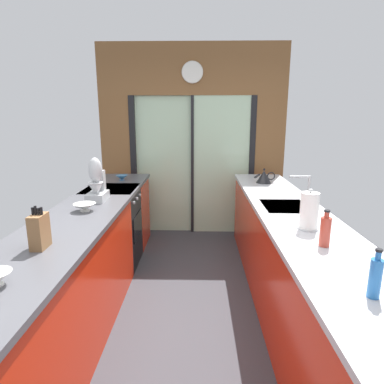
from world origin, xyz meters
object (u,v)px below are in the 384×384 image
object	(u,v)px
knife_block	(39,231)
paper_towel_roll	(309,211)
mixing_bowl_far	(122,177)
stand_mixer	(97,184)
oven_range	(113,227)
mixing_bowl_mid	(85,207)
soap_bottle_near	(375,277)
soap_bottle_far	(325,231)
kettle	(264,177)

from	to	relation	value
knife_block	paper_towel_roll	xyz separation A→B (m)	(1.78, 0.38, 0.02)
mixing_bowl_far	stand_mixer	world-z (taller)	stand_mixer
oven_range	mixing_bowl_mid	world-z (taller)	mixing_bowl_mid
soap_bottle_near	soap_bottle_far	xyz separation A→B (m)	(0.00, 0.60, 0.00)
soap_bottle_near	soap_bottle_far	distance (m)	0.60
mixing_bowl_mid	paper_towel_roll	world-z (taller)	paper_towel_roll
mixing_bowl_far	soap_bottle_near	distance (m)	3.26
soap_bottle_near	oven_range	bearing A→B (deg)	128.75
soap_bottle_near	knife_block	bearing A→B (deg)	163.43
kettle	oven_range	bearing A→B (deg)	-169.17
mixing_bowl_mid	stand_mixer	size ratio (longest dim) A/B	0.45
kettle	soap_bottle_near	world-z (taller)	soap_bottle_near
mixing_bowl_mid	mixing_bowl_far	size ratio (longest dim) A/B	1.23
soap_bottle_near	soap_bottle_far	size ratio (longest dim) A/B	0.99
kettle	soap_bottle_near	bearing A→B (deg)	-90.03
mixing_bowl_mid	knife_block	distance (m)	0.81
stand_mixer	soap_bottle_near	world-z (taller)	stand_mixer
stand_mixer	soap_bottle_far	size ratio (longest dim) A/B	1.76
soap_bottle_far	knife_block	bearing A→B (deg)	-177.82
knife_block	kettle	bearing A→B (deg)	49.08
mixing_bowl_mid	soap_bottle_far	bearing A→B (deg)	-22.55
stand_mixer	soap_bottle_far	distance (m)	2.10
knife_block	kettle	distance (m)	2.72
mixing_bowl_far	knife_block	size ratio (longest dim) A/B	0.57
oven_range	mixing_bowl_far	world-z (taller)	mixing_bowl_far
knife_block	kettle	xyz separation A→B (m)	(1.78, 2.06, -0.03)
soap_bottle_near	paper_towel_roll	size ratio (longest dim) A/B	0.78
mixing_bowl_far	knife_block	distance (m)	2.20
oven_range	paper_towel_roll	bearing A→B (deg)	-36.40
oven_range	kettle	xyz separation A→B (m)	(1.80, 0.34, 0.54)
mixing_bowl_far	knife_block	xyz separation A→B (m)	(-0.00, -2.20, 0.08)
kettle	soap_bottle_far	size ratio (longest dim) A/B	1.09
mixing_bowl_mid	soap_bottle_far	size ratio (longest dim) A/B	0.80
stand_mixer	soap_bottle_far	world-z (taller)	stand_mixer
soap_bottle_near	soap_bottle_far	bearing A→B (deg)	90.00
knife_block	paper_towel_roll	bearing A→B (deg)	12.20
oven_range	soap_bottle_far	size ratio (longest dim) A/B	3.86
mixing_bowl_mid	paper_towel_roll	distance (m)	1.83
oven_range	paper_towel_roll	xyz separation A→B (m)	(1.80, -1.33, 0.60)
mixing_bowl_mid	paper_towel_roll	size ratio (longest dim) A/B	0.63
oven_range	mixing_bowl_mid	size ratio (longest dim) A/B	4.82
mixing_bowl_mid	kettle	bearing A→B (deg)	35.02
mixing_bowl_far	soap_bottle_far	distance (m)	2.78
oven_range	soap_bottle_near	xyz separation A→B (m)	(1.80, -2.24, 0.56)
soap_bottle_far	soap_bottle_near	bearing A→B (deg)	-90.00
knife_block	soap_bottle_far	distance (m)	1.78
oven_range	mixing_bowl_far	xyz separation A→B (m)	(0.02, 0.49, 0.50)
mixing_bowl_mid	soap_bottle_far	xyz separation A→B (m)	(1.78, -0.74, 0.06)
soap_bottle_far	paper_towel_roll	distance (m)	0.32
oven_range	kettle	bearing A→B (deg)	10.83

